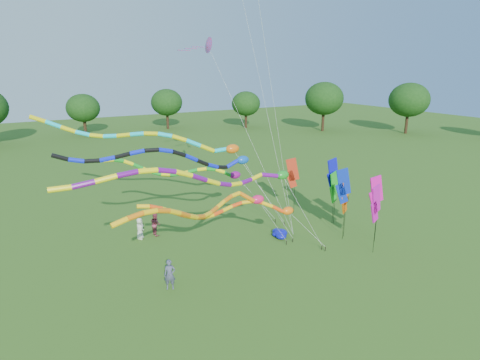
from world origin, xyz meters
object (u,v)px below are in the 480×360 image
tube_kite_red (238,210)px  blue_nylon_heap (278,233)px  person_c (156,224)px  person_b (170,275)px  tube_kite_orange (217,206)px  person_a (140,229)px

tube_kite_red → blue_nylon_heap: size_ratio=8.10×
tube_kite_red → person_c: size_ratio=7.11×
blue_nylon_heap → person_c: (-7.44, 4.44, 0.62)m
blue_nylon_heap → person_b: (-9.05, -2.88, 0.64)m
tube_kite_orange → blue_nylon_heap: bearing=10.0°
tube_kite_red → person_b: tube_kite_red is taller
tube_kite_orange → person_b: bearing=139.1°
person_b → person_c: 7.50m
tube_kite_red → person_c: (-2.58, 7.31, -2.95)m
person_a → tube_kite_red: bearing=-114.5°
tube_kite_orange → person_c: tube_kite_orange is taller
blue_nylon_heap → tube_kite_red: bearing=-149.5°
tube_kite_red → blue_nylon_heap: tube_kite_red is taller
blue_nylon_heap → person_a: (-8.60, 4.33, 0.56)m
tube_kite_red → blue_nylon_heap: bearing=35.9°
person_a → tube_kite_orange: bearing=-128.4°
tube_kite_red → person_c: bearing=114.9°
person_b → person_c: (1.61, 7.32, -0.03)m
tube_kite_orange → person_a: (-1.96, 8.13, -3.85)m
person_c → person_b: bearing=160.3°
tube_kite_red → person_a: bearing=122.9°
tube_kite_red → tube_kite_orange: tube_kite_orange is taller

